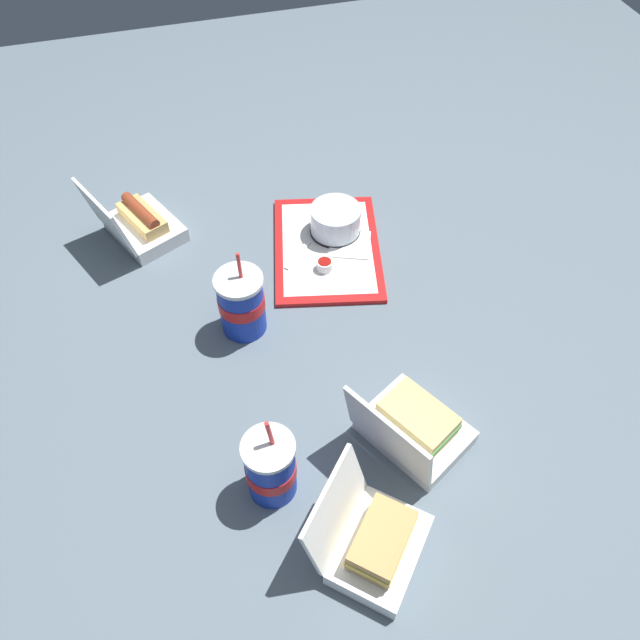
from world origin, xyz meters
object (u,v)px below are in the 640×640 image
at_px(ketchup_cup, 325,265).
at_px(soda_cup_back, 242,303).
at_px(clamshell_sandwich_corner, 375,542).
at_px(plastic_fork, 298,255).
at_px(cake_container, 335,221).
at_px(food_tray, 327,248).
at_px(clamshell_hotdog_center, 140,224).
at_px(clamshell_sandwich_right, 413,427).
at_px(soda_cup_right, 271,467).

bearing_deg(ketchup_cup, soda_cup_back, 116.96).
distance_m(clamshell_sandwich_corner, soda_cup_back, 0.57).
height_order(plastic_fork, soda_cup_back, soda_cup_back).
relative_size(cake_container, plastic_fork, 1.17).
xyz_separation_m(food_tray, soda_cup_back, (-0.18, 0.25, 0.07)).
height_order(clamshell_hotdog_center, clamshell_sandwich_right, clamshell_sandwich_right).
distance_m(clamshell_hotdog_center, clamshell_sandwich_right, 0.86).
xyz_separation_m(clamshell_sandwich_right, soda_cup_back, (0.37, 0.26, 0.04)).
relative_size(plastic_fork, soda_cup_back, 0.51).
xyz_separation_m(food_tray, clamshell_sandwich_right, (-0.55, -0.01, 0.04)).
distance_m(cake_container, ketchup_cup, 0.14).
distance_m(ketchup_cup, clamshell_sandwich_corner, 0.68).
bearing_deg(cake_container, ketchup_cup, 152.25).
xyz_separation_m(plastic_fork, clamshell_hotdog_center, (0.19, 0.36, 0.03)).
bearing_deg(clamshell_sandwich_right, clamshell_sandwich_corner, 143.25).
xyz_separation_m(plastic_fork, soda_cup_right, (-0.56, 0.20, 0.06)).
bearing_deg(food_tray, clamshell_sandwich_corner, 169.96).
bearing_deg(plastic_fork, soda_cup_right, -153.11).
bearing_deg(food_tray, cake_container, -37.08).
bearing_deg(cake_container, food_tray, 142.92).
relative_size(clamshell_sandwich_corner, clamshell_sandwich_right, 0.96).
distance_m(plastic_fork, clamshell_sandwich_right, 0.55).
xyz_separation_m(clamshell_sandwich_right, soda_cup_right, (-0.02, 0.28, 0.03)).
distance_m(plastic_fork, clamshell_hotdog_center, 0.41).
height_order(plastic_fork, clamshell_hotdog_center, clamshell_hotdog_center).
bearing_deg(cake_container, clamshell_sandwich_corner, 168.09).
relative_size(cake_container, clamshell_hotdog_center, 0.53).
xyz_separation_m(food_tray, clamshell_hotdog_center, (0.18, 0.44, 0.03)).
relative_size(clamshell_hotdog_center, clamshell_sandwich_right, 0.95).
bearing_deg(cake_container, soda_cup_back, 129.24).
xyz_separation_m(plastic_fork, soda_cup_back, (-0.17, 0.17, 0.07)).
height_order(food_tray, clamshell_sandwich_right, clamshell_sandwich_right).
relative_size(food_tray, clamshell_sandwich_right, 1.62).
relative_size(food_tray, clamshell_sandwich_corner, 1.68).
relative_size(ketchup_cup, clamshell_sandwich_corner, 0.16).
bearing_deg(clamshell_sandwich_corner, clamshell_sandwich_right, -36.75).
bearing_deg(clamshell_sandwich_right, soda_cup_back, 34.93).
height_order(ketchup_cup, clamshell_sandwich_right, clamshell_sandwich_right).
distance_m(ketchup_cup, soda_cup_right, 0.56).
bearing_deg(soda_cup_right, food_tray, -25.39).
bearing_deg(clamshell_sandwich_right, plastic_fork, 9.24).
xyz_separation_m(clamshell_hotdog_center, soda_cup_back, (-0.36, -0.19, 0.04)).
height_order(ketchup_cup, clamshell_hotdog_center, clamshell_hotdog_center).
relative_size(ketchup_cup, plastic_fork, 0.36).
relative_size(plastic_fork, clamshell_hotdog_center, 0.45).
height_order(ketchup_cup, plastic_fork, ketchup_cup).
bearing_deg(clamshell_hotdog_center, clamshell_sandwich_right, -148.40).
height_order(plastic_fork, clamshell_sandwich_right, clamshell_sandwich_right).
relative_size(food_tray, soda_cup_right, 1.92).
bearing_deg(plastic_fork, food_tray, -35.23).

